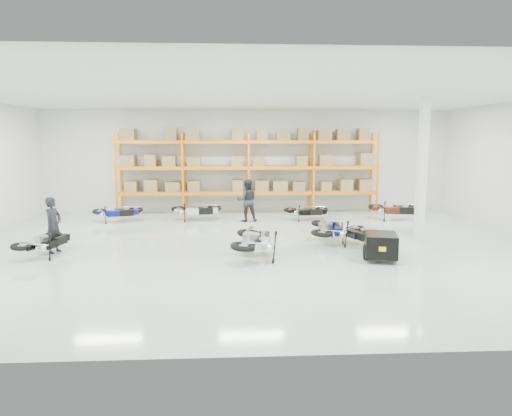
{
  "coord_description": "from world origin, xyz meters",
  "views": [
    {
      "loc": [
        -0.72,
        -13.41,
        3.23
      ],
      "look_at": [
        0.03,
        0.63,
        1.1
      ],
      "focal_mm": 32.0,
      "sensor_mm": 36.0,
      "label": 1
    }
  ],
  "objects": [
    {
      "name": "moto_blue_centre",
      "position": [
        2.28,
        0.4,
        0.57
      ],
      "size": [
        1.25,
        2.01,
        1.21
      ],
      "primitive_type": null,
      "rotation": [
        0.0,
        -0.09,
        2.96
      ],
      "color": "#07114D",
      "rests_on": "ground"
    },
    {
      "name": "moto_back_c",
      "position": [
        2.3,
        4.54,
        0.48
      ],
      "size": [
        1.61,
        0.89,
        1.01
      ],
      "primitive_type": null,
      "rotation": [
        0.0,
        -0.09,
        1.65
      ],
      "color": "black",
      "rests_on": "ground"
    },
    {
      "name": "structural_column",
      "position": [
        5.2,
        0.5,
        2.25
      ],
      "size": [
        0.25,
        0.25,
        4.5
      ],
      "primitive_type": "cube",
      "color": "white",
      "rests_on": "ground"
    },
    {
      "name": "pallet_rack",
      "position": [
        -0.0,
        6.45,
        2.26
      ],
      "size": [
        11.28,
        0.98,
        3.62
      ],
      "color": "orange",
      "rests_on": "ground"
    },
    {
      "name": "moto_back_d",
      "position": [
        5.89,
        4.37,
        0.57
      ],
      "size": [
        2.04,
        1.32,
        1.22
      ],
      "primitive_type": null,
      "rotation": [
        0.0,
        -0.09,
        1.35
      ],
      "color": "#45170D",
      "rests_on": "ground"
    },
    {
      "name": "person_left",
      "position": [
        -5.82,
        -0.35,
        0.8
      ],
      "size": [
        0.53,
        0.67,
        1.6
      ],
      "primitive_type": "imported",
      "rotation": [
        0.0,
        0.0,
        1.29
      ],
      "color": "black",
      "rests_on": "ground"
    },
    {
      "name": "moto_back_a",
      "position": [
        -5.21,
        4.55,
        0.51
      ],
      "size": [
        1.8,
        1.19,
        1.07
      ],
      "primitive_type": null,
      "rotation": [
        0.0,
        -0.09,
        1.81
      ],
      "color": "navy",
      "rests_on": "ground"
    },
    {
      "name": "person_back",
      "position": [
        -0.13,
        4.38,
        0.84
      ],
      "size": [
        0.85,
        0.68,
        1.68
      ],
      "primitive_type": "imported",
      "rotation": [
        0.0,
        0.0,
        3.2
      ],
      "color": "#22232A",
      "rests_on": "ground"
    },
    {
      "name": "room",
      "position": [
        0.0,
        0.0,
        2.25
      ],
      "size": [
        18.0,
        18.0,
        18.0
      ],
      "color": "#B1C5B2",
      "rests_on": "ground"
    },
    {
      "name": "moto_back_b",
      "position": [
        -2.14,
        4.76,
        0.53
      ],
      "size": [
        1.83,
        1.05,
        1.13
      ],
      "primitive_type": null,
      "rotation": [
        0.0,
        -0.09,
        1.68
      ],
      "color": "silver",
      "rests_on": "ground"
    },
    {
      "name": "moto_black_far_left",
      "position": [
        -5.92,
        -0.73,
        0.51
      ],
      "size": [
        1.19,
        1.81,
        1.08
      ],
      "primitive_type": null,
      "rotation": [
        0.0,
        -0.09,
        2.9
      ],
      "color": "black",
      "rests_on": "ground"
    },
    {
      "name": "moto_silver_left",
      "position": [
        -0.1,
        -1.23,
        0.61
      ],
      "size": [
        1.22,
        2.1,
        1.29
      ],
      "primitive_type": null,
      "rotation": [
        0.0,
        -0.09,
        3.02
      ],
      "color": "#ABADB2",
      "rests_on": "ground"
    },
    {
      "name": "moto_touring_right",
      "position": [
        3.25,
        -0.09,
        0.5
      ],
      "size": [
        1.29,
        1.8,
        1.05
      ],
      "primitive_type": null,
      "rotation": [
        0.0,
        -0.09,
        0.33
      ],
      "color": "black",
      "rests_on": "ground"
    },
    {
      "name": "trailer",
      "position": [
        3.25,
        -1.69,
        0.42
      ],
      "size": [
        1.03,
        1.78,
        0.72
      ],
      "rotation": [
        0.0,
        0.0,
        -0.23
      ],
      "color": "black",
      "rests_on": "ground"
    }
  ]
}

